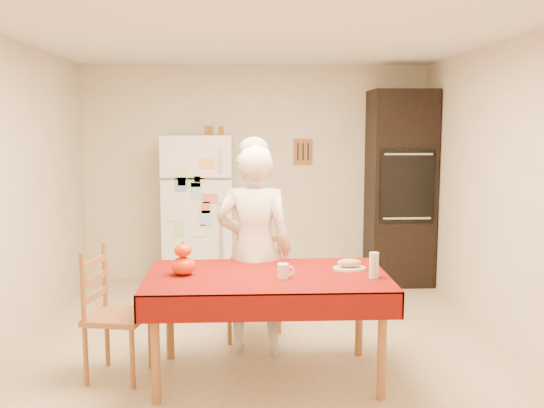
{
  "coord_description": "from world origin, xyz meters",
  "views": [
    {
      "loc": [
        -0.16,
        -4.85,
        1.81
      ],
      "look_at": [
        0.09,
        0.2,
        1.15
      ],
      "focal_mm": 40.0,
      "sensor_mm": 36.0,
      "label": 1
    }
  ],
  "objects": [
    {
      "name": "spice_jar_left",
      "position": [
        -0.55,
        1.93,
        1.75
      ],
      "size": [
        0.05,
        0.05,
        0.1
      ],
      "primitive_type": "cylinder",
      "color": "#90561A",
      "rests_on": "refrigerator"
    },
    {
      "name": "spice_jar_right",
      "position": [
        -0.39,
        1.93,
        1.75
      ],
      "size": [
        0.05,
        0.05,
        0.1
      ],
      "primitive_type": "cylinder",
      "color": "#92551A",
      "rests_on": "refrigerator"
    },
    {
      "name": "chair_far",
      "position": [
        -0.04,
        0.19,
        0.51
      ],
      "size": [
        0.5,
        0.49,
        0.95
      ],
      "rotation": [
        0.0,
        0.0,
        -0.23
      ],
      "color": "brown",
      "rests_on": "floor"
    },
    {
      "name": "pumpkin_upper",
      "position": [
        -0.58,
        -0.65,
        0.94
      ],
      "size": [
        0.12,
        0.12,
        0.09
      ],
      "primitive_type": "ellipsoid",
      "color": "#EA6305",
      "rests_on": "pumpkin_lower"
    },
    {
      "name": "wine_glass",
      "position": [
        0.75,
        -0.8,
        0.85
      ],
      "size": [
        0.07,
        0.07,
        0.18
      ],
      "primitive_type": "cylinder",
      "color": "silver",
      "rests_on": "dining_table"
    },
    {
      "name": "bread_loaf",
      "position": [
        0.62,
        -0.56,
        0.81
      ],
      "size": [
        0.18,
        0.1,
        0.06
      ],
      "primitive_type": "ellipsoid",
      "color": "#9E7A4E",
      "rests_on": "bread_plate"
    },
    {
      "name": "room_shell",
      "position": [
        0.0,
        0.0,
        1.62
      ],
      "size": [
        4.02,
        4.52,
        2.51
      ],
      "color": "beige",
      "rests_on": "ground"
    },
    {
      "name": "seated_woman",
      "position": [
        -0.07,
        -0.17,
        0.83
      ],
      "size": [
        0.65,
        0.47,
        1.66
      ],
      "primitive_type": "imported",
      "rotation": [
        0.0,
        0.0,
        3.01
      ],
      "color": "silver",
      "rests_on": "floor"
    },
    {
      "name": "bread_plate",
      "position": [
        0.62,
        -0.56,
        0.77
      ],
      "size": [
        0.24,
        0.24,
        0.02
      ],
      "primitive_type": "cylinder",
      "color": "silver",
      "rests_on": "dining_table"
    },
    {
      "name": "dining_table",
      "position": [
        0.01,
        -0.67,
        0.69
      ],
      "size": [
        1.7,
        1.0,
        0.76
      ],
      "color": "brown",
      "rests_on": "floor"
    },
    {
      "name": "refrigerator",
      "position": [
        -0.65,
        1.88,
        0.85
      ],
      "size": [
        0.75,
        0.74,
        1.7
      ],
      "color": "white",
      "rests_on": "floor"
    },
    {
      "name": "oven_cabinet",
      "position": [
        1.63,
        1.93,
        1.1
      ],
      "size": [
        0.7,
        0.62,
        2.2
      ],
      "color": "black",
      "rests_on": "floor"
    },
    {
      "name": "pumpkin_lower",
      "position": [
        -0.58,
        -0.65,
        0.83
      ],
      "size": [
        0.17,
        0.17,
        0.13
      ],
      "primitive_type": "ellipsoid",
      "color": "#C73A04",
      "rests_on": "dining_table"
    },
    {
      "name": "coffee_mug",
      "position": [
        0.12,
        -0.78,
        0.81
      ],
      "size": [
        0.08,
        0.08,
        0.1
      ],
      "primitive_type": "cylinder",
      "color": "white",
      "rests_on": "dining_table"
    },
    {
      "name": "spice_jar_mid",
      "position": [
        -0.51,
        1.93,
        1.75
      ],
      "size": [
        0.05,
        0.05,
        0.1
      ],
      "primitive_type": "cylinder",
      "color": "brown",
      "rests_on": "refrigerator"
    },
    {
      "name": "chair_left",
      "position": [
        -1.12,
        -0.6,
        0.51
      ],
      "size": [
        0.47,
        0.49,
        0.95
      ],
      "rotation": [
        0.0,
        0.0,
        1.37
      ],
      "color": "brown",
      "rests_on": "floor"
    },
    {
      "name": "floor",
      "position": [
        0.0,
        0.0,
        0.0
      ],
      "size": [
        4.5,
        4.5,
        0.0
      ],
      "primitive_type": "plane",
      "color": "tan",
      "rests_on": "ground"
    }
  ]
}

